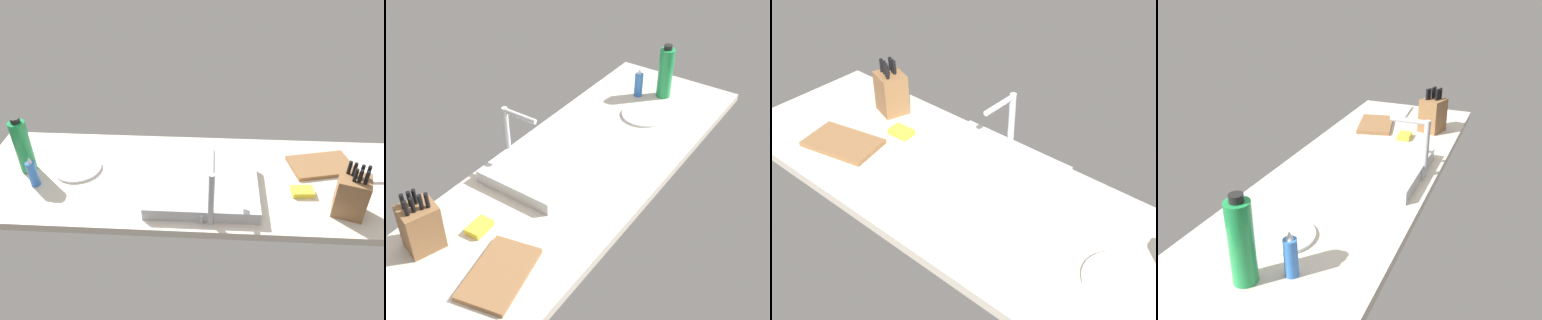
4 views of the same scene
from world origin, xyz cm
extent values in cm
cube|color=beige|center=(0.00, 0.00, 1.75)|extent=(199.40, 64.96, 3.50)
cube|color=#B7BABF|center=(-1.61, 10.01, 6.11)|extent=(45.93, 34.63, 5.21)
cylinder|color=#B7BABF|center=(-5.25, 27.48, 15.45)|extent=(2.40, 2.40, 23.89)
cylinder|color=#B7BABF|center=(-5.25, 19.85, 26.39)|extent=(2.00, 15.26, 2.00)
cylinder|color=#B7BABF|center=(-1.75, 27.48, 5.50)|extent=(1.60, 1.60, 4.00)
cube|color=brown|center=(-59.31, 18.21, 12.01)|extent=(14.30, 13.42, 17.03)
cylinder|color=black|center=(-63.15, 17.62, 23.31)|extent=(1.76, 1.76, 5.57)
cylinder|color=black|center=(-61.63, 20.98, 23.31)|extent=(1.76, 1.76, 5.57)
cylinder|color=black|center=(-60.94, 17.15, 23.31)|extent=(1.76, 1.76, 5.57)
cylinder|color=black|center=(-59.54, 20.21, 23.31)|extent=(1.76, 1.76, 5.57)
cylinder|color=black|center=(-58.60, 16.09, 23.31)|extent=(1.76, 1.76, 5.57)
cylinder|color=black|center=(-57.91, 19.70, 23.31)|extent=(1.76, 1.76, 5.57)
cylinder|color=black|center=(-56.90, 15.11, 23.31)|extent=(1.76, 1.76, 5.57)
cube|color=brown|center=(-55.16, -11.26, 4.40)|extent=(30.97, 22.87, 1.80)
cylinder|color=white|center=(55.40, -3.24, 4.10)|extent=(20.96, 20.96, 1.20)
cube|color=white|center=(-83.95, -7.78, 4.10)|extent=(22.32, 15.04, 1.20)
cube|color=yellow|center=(-43.57, 8.14, 4.70)|extent=(9.36, 6.56, 2.40)
camera|label=1|loc=(-4.49, 135.92, 113.56)|focal=36.96mm
camera|label=2|loc=(-129.32, -92.17, 129.20)|focal=47.57mm
camera|label=3|loc=(83.53, -101.13, 114.08)|focal=47.61mm
camera|label=4|loc=(153.97, 61.02, 82.04)|focal=40.51mm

